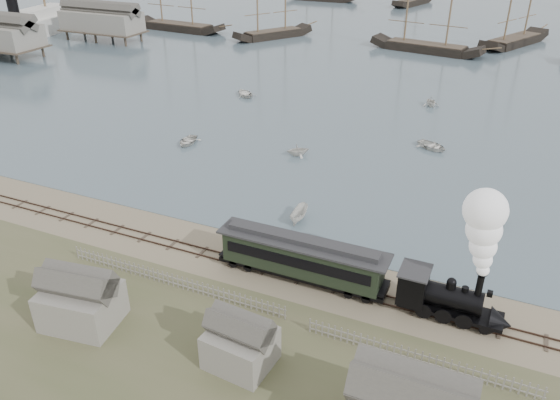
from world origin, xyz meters
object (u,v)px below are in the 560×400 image
at_px(passenger_coach, 302,257).
at_px(steamship, 14,14).
at_px(beached_dinghy, 280,245).
at_px(locomotive, 471,268).

xyz_separation_m(passenger_coach, steamship, (-91.14, 57.15, 3.48)).
height_order(passenger_coach, beached_dinghy, passenger_coach).
height_order(beached_dinghy, steamship, steamship).
height_order(locomotive, passenger_coach, locomotive).
distance_m(locomotive, steamship, 118.10).
distance_m(beached_dinghy, steamship, 103.19).
xyz_separation_m(passenger_coach, beached_dinghy, (-3.29, 3.26, -1.75)).
relative_size(passenger_coach, beached_dinghy, 4.07).
bearing_deg(passenger_coach, steamship, 147.91).
relative_size(locomotive, passenger_coach, 0.73).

